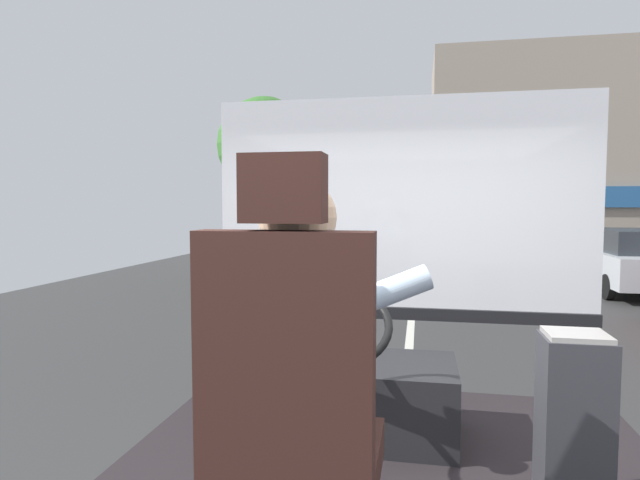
# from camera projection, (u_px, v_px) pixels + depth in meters

# --- Properties ---
(ground) EXTENTS (18.00, 44.00, 0.06)m
(ground) POSITION_uv_depth(u_px,v_px,m) (413.00, 303.00, 10.65)
(ground) COLOR #343434
(driver_seat) EXTENTS (0.48, 0.48, 1.37)m
(driver_seat) POSITION_uv_depth(u_px,v_px,m) (294.00, 427.00, 1.51)
(driver_seat) COLOR black
(driver_seat) RESTS_ON bus_floor
(bus_driver) EXTENTS (0.81, 0.62, 0.81)m
(bus_driver) POSITION_uv_depth(u_px,v_px,m) (303.00, 346.00, 1.62)
(bus_driver) COLOR black
(bus_driver) RESTS_ON driver_seat
(steering_console) EXTENTS (1.10, 1.02, 0.85)m
(steering_console) POSITION_uv_depth(u_px,v_px,m) (351.00, 394.00, 2.81)
(steering_console) COLOR black
(steering_console) RESTS_ON bus_floor
(fare_box) EXTENTS (0.26, 0.23, 0.73)m
(fare_box) POSITION_uv_depth(u_px,v_px,m) (574.00, 422.00, 2.11)
(fare_box) COLOR #333338
(fare_box) RESTS_ON bus_floor
(windshield_panel) EXTENTS (2.50, 0.08, 1.48)m
(windshield_panel) POSITION_uv_depth(u_px,v_px,m) (400.00, 233.00, 3.49)
(windshield_panel) COLOR silver
(street_tree) EXTENTS (2.43, 2.43, 4.70)m
(street_tree) POSITION_uv_depth(u_px,v_px,m) (265.00, 147.00, 13.35)
(street_tree) COLOR #4C3828
(street_tree) RESTS_ON ground
(shop_building) EXTENTS (12.93, 4.31, 6.77)m
(shop_building) POSITION_uv_depth(u_px,v_px,m) (639.00, 160.00, 16.70)
(shop_building) COLOR gray
(shop_building) RESTS_ON ground
(parked_car_silver) EXTENTS (2.00, 4.05, 1.42)m
(parked_car_silver) POSITION_uv_depth(u_px,v_px,m) (635.00, 260.00, 11.81)
(parked_car_silver) COLOR silver
(parked_car_silver) RESTS_ON ground
(parked_car_green) EXTENTS (1.83, 4.15, 1.22)m
(parked_car_green) POSITION_uv_depth(u_px,v_px,m) (555.00, 245.00, 17.37)
(parked_car_green) COLOR #195633
(parked_car_green) RESTS_ON ground
(parked_car_blue) EXTENTS (1.85, 4.42, 1.26)m
(parked_car_blue) POSITION_uv_depth(u_px,v_px,m) (522.00, 235.00, 22.55)
(parked_car_blue) COLOR navy
(parked_car_blue) RESTS_ON ground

